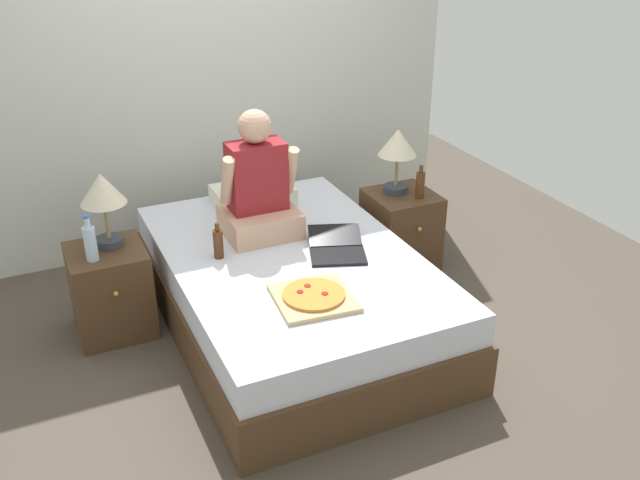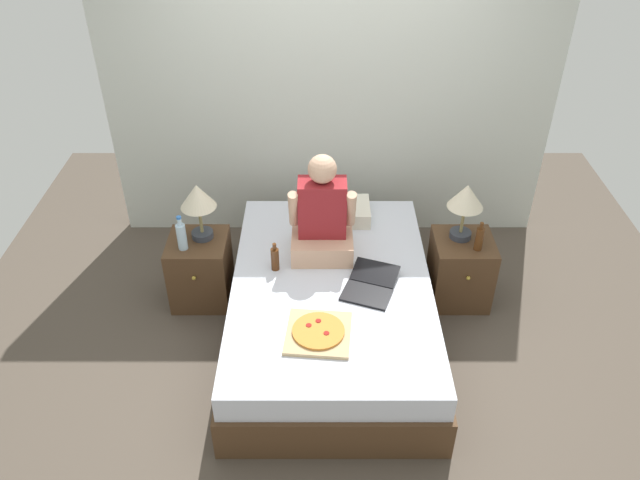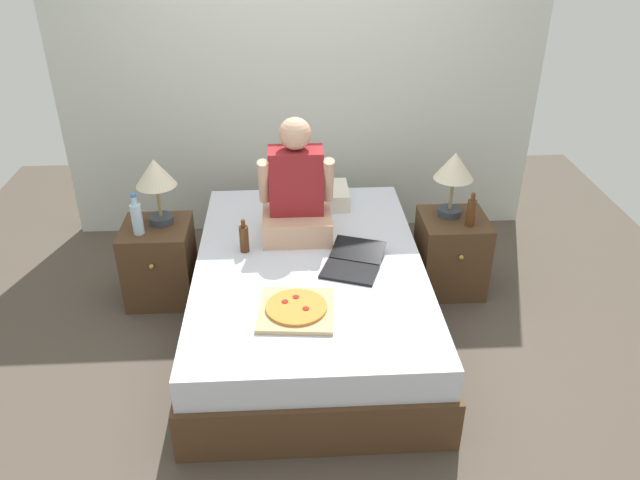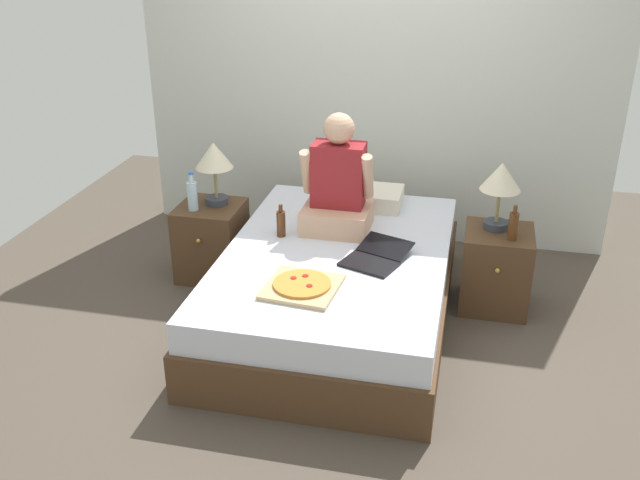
% 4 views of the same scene
% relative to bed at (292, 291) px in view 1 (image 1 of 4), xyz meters
% --- Properties ---
extents(ground_plane, '(5.63, 5.63, 0.00)m').
position_rel_bed_xyz_m(ground_plane, '(0.00, 0.00, -0.24)').
color(ground_plane, '#4C4238').
extents(wall_back, '(3.63, 0.12, 2.50)m').
position_rel_bed_xyz_m(wall_back, '(0.00, 1.43, 1.01)').
color(wall_back, silver).
rests_on(wall_back, ground).
extents(bed, '(1.41, 2.14, 0.49)m').
position_rel_bed_xyz_m(bed, '(0.00, 0.00, 0.00)').
color(bed, '#4C331E').
rests_on(bed, ground).
extents(nightstand_left, '(0.44, 0.47, 0.54)m').
position_rel_bed_xyz_m(nightstand_left, '(-1.00, 0.41, 0.03)').
color(nightstand_left, '#4C331E').
rests_on(nightstand_left, ground).
extents(lamp_on_left_nightstand, '(0.26, 0.26, 0.45)m').
position_rel_bed_xyz_m(lamp_on_left_nightstand, '(-0.96, 0.46, 0.63)').
color(lamp_on_left_nightstand, '#333842').
rests_on(lamp_on_left_nightstand, nightstand_left).
extents(water_bottle, '(0.07, 0.07, 0.28)m').
position_rel_bed_xyz_m(water_bottle, '(-1.08, 0.32, 0.41)').
color(water_bottle, silver).
rests_on(water_bottle, nightstand_left).
extents(nightstand_right, '(0.44, 0.47, 0.54)m').
position_rel_bed_xyz_m(nightstand_right, '(1.00, 0.41, 0.03)').
color(nightstand_right, '#4C331E').
rests_on(nightstand_right, ground).
extents(lamp_on_right_nightstand, '(0.26, 0.26, 0.45)m').
position_rel_bed_xyz_m(lamp_on_right_nightstand, '(0.97, 0.46, 0.63)').
color(lamp_on_right_nightstand, '#333842').
rests_on(lamp_on_right_nightstand, nightstand_right).
extents(beer_bottle, '(0.06, 0.06, 0.23)m').
position_rel_bed_xyz_m(beer_bottle, '(1.07, 0.31, 0.39)').
color(beer_bottle, '#512D14').
rests_on(beer_bottle, nightstand_right).
extents(pillow, '(0.52, 0.34, 0.12)m').
position_rel_bed_xyz_m(pillow, '(0.05, 0.79, 0.31)').
color(pillow, silver).
rests_on(pillow, bed).
extents(person_seated, '(0.47, 0.40, 0.78)m').
position_rel_bed_xyz_m(person_seated, '(-0.06, 0.35, 0.54)').
color(person_seated, tan).
rests_on(person_seated, bed).
extents(laptop, '(0.44, 0.50, 0.07)m').
position_rel_bed_xyz_m(laptop, '(0.25, -0.09, 0.27)').
color(laptop, black).
rests_on(laptop, bed).
extents(pizza_box, '(0.44, 0.44, 0.04)m').
position_rel_bed_xyz_m(pizza_box, '(-0.09, -0.52, 0.27)').
color(pizza_box, tan).
rests_on(pizza_box, bed).
extents(beer_bottle_on_bed, '(0.06, 0.06, 0.22)m').
position_rel_bed_xyz_m(beer_bottle_on_bed, '(-0.40, 0.14, 0.34)').
color(beer_bottle_on_bed, '#4C2811').
rests_on(beer_bottle_on_bed, bed).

